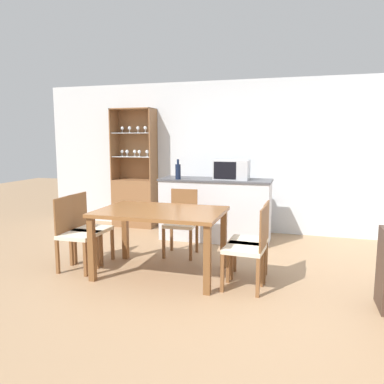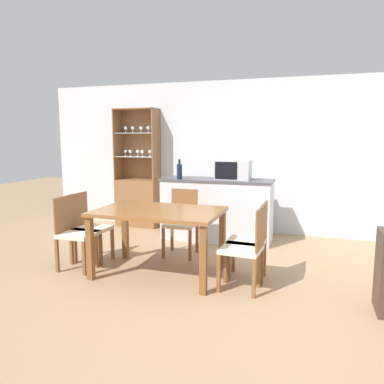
{
  "view_description": "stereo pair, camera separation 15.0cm",
  "coord_description": "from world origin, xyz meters",
  "px_view_note": "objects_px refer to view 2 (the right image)",
  "views": [
    {
      "loc": [
        1.24,
        -3.71,
        1.59
      ],
      "look_at": [
        -0.18,
        1.09,
        0.87
      ],
      "focal_mm": 35.0,
      "sensor_mm": 36.0,
      "label": 1
    },
    {
      "loc": [
        1.38,
        -3.67,
        1.59
      ],
      "look_at": [
        -0.18,
        1.09,
        0.87
      ],
      "focal_mm": 35.0,
      "sensor_mm": 36.0,
      "label": 2
    }
  ],
  "objects_px": {
    "display_cabinet": "(138,193)",
    "dining_chair_side_right_far": "(250,241)",
    "dining_chair_side_left_near": "(75,233)",
    "dining_table": "(159,218)",
    "dining_chair_head_far": "(182,222)",
    "wine_bottle": "(179,171)",
    "microwave": "(233,170)",
    "dining_chair_side_left_far": "(89,227)",
    "dining_chair_side_right_near": "(245,248)"
  },
  "relations": [
    {
      "from": "dining_chair_side_right_near",
      "to": "dining_chair_side_left_near",
      "type": "height_order",
      "value": "same"
    },
    {
      "from": "dining_chair_head_far",
      "to": "microwave",
      "type": "relative_size",
      "value": 1.7
    },
    {
      "from": "display_cabinet",
      "to": "microwave",
      "type": "height_order",
      "value": "display_cabinet"
    },
    {
      "from": "dining_chair_side_right_near",
      "to": "wine_bottle",
      "type": "height_order",
      "value": "wine_bottle"
    },
    {
      "from": "dining_chair_side_right_near",
      "to": "dining_chair_side_left_far",
      "type": "height_order",
      "value": "same"
    },
    {
      "from": "dining_chair_side_left_far",
      "to": "dining_chair_head_far",
      "type": "bearing_deg",
      "value": 123.71
    },
    {
      "from": "display_cabinet",
      "to": "microwave",
      "type": "relative_size",
      "value": 4.01
    },
    {
      "from": "dining_chair_head_far",
      "to": "wine_bottle",
      "type": "relative_size",
      "value": 2.9
    },
    {
      "from": "dining_chair_side_left_far",
      "to": "wine_bottle",
      "type": "relative_size",
      "value": 2.9
    },
    {
      "from": "dining_chair_side_right_near",
      "to": "wine_bottle",
      "type": "bearing_deg",
      "value": 43.47
    },
    {
      "from": "microwave",
      "to": "wine_bottle",
      "type": "bearing_deg",
      "value": -165.7
    },
    {
      "from": "dining_chair_side_right_far",
      "to": "microwave",
      "type": "height_order",
      "value": "microwave"
    },
    {
      "from": "dining_chair_head_far",
      "to": "dining_chair_side_left_near",
      "type": "distance_m",
      "value": 1.4
    },
    {
      "from": "dining_chair_head_far",
      "to": "microwave",
      "type": "bearing_deg",
      "value": -124.07
    },
    {
      "from": "dining_chair_side_left_far",
      "to": "microwave",
      "type": "height_order",
      "value": "microwave"
    },
    {
      "from": "display_cabinet",
      "to": "microwave",
      "type": "xyz_separation_m",
      "value": [
        1.86,
        -0.51,
        0.51
      ]
    },
    {
      "from": "display_cabinet",
      "to": "wine_bottle",
      "type": "distance_m",
      "value": 1.37
    },
    {
      "from": "display_cabinet",
      "to": "dining_chair_head_far",
      "type": "distance_m",
      "value": 1.92
    },
    {
      "from": "dining_chair_side_left_near",
      "to": "microwave",
      "type": "bearing_deg",
      "value": 137.87
    },
    {
      "from": "display_cabinet",
      "to": "wine_bottle",
      "type": "xyz_separation_m",
      "value": [
        1.06,
        -0.71,
        0.48
      ]
    },
    {
      "from": "dining_chair_side_left_near",
      "to": "microwave",
      "type": "xyz_separation_m",
      "value": [
        1.57,
        1.8,
        0.66
      ]
    },
    {
      "from": "dining_chair_head_far",
      "to": "microwave",
      "type": "xyz_separation_m",
      "value": [
        0.52,
        0.87,
        0.66
      ]
    },
    {
      "from": "display_cabinet",
      "to": "wine_bottle",
      "type": "bearing_deg",
      "value": -33.88
    },
    {
      "from": "dining_chair_head_far",
      "to": "wine_bottle",
      "type": "distance_m",
      "value": 0.96
    },
    {
      "from": "display_cabinet",
      "to": "dining_chair_side_right_far",
      "type": "distance_m",
      "value": 3.13
    },
    {
      "from": "dining_table",
      "to": "dining_chair_side_left_near",
      "type": "xyz_separation_m",
      "value": [
        -1.04,
        -0.14,
        -0.22
      ]
    },
    {
      "from": "dining_table",
      "to": "display_cabinet",
      "type": "bearing_deg",
      "value": 121.56
    },
    {
      "from": "dining_table",
      "to": "microwave",
      "type": "bearing_deg",
      "value": 72.55
    },
    {
      "from": "dining_chair_side_left_far",
      "to": "wine_bottle",
      "type": "distance_m",
      "value": 1.65
    },
    {
      "from": "dining_chair_side_left_far",
      "to": "microwave",
      "type": "bearing_deg",
      "value": 135.85
    },
    {
      "from": "dining_chair_side_right_far",
      "to": "dining_chair_side_left_far",
      "type": "bearing_deg",
      "value": 91.88
    },
    {
      "from": "dining_chair_side_left_far",
      "to": "microwave",
      "type": "xyz_separation_m",
      "value": [
        1.57,
        1.52,
        0.66
      ]
    },
    {
      "from": "dining_table",
      "to": "microwave",
      "type": "height_order",
      "value": "microwave"
    },
    {
      "from": "dining_chair_side_left_far",
      "to": "wine_bottle",
      "type": "xyz_separation_m",
      "value": [
        0.77,
        1.32,
        0.64
      ]
    },
    {
      "from": "dining_table",
      "to": "dining_chair_side_left_far",
      "type": "xyz_separation_m",
      "value": [
        -1.04,
        0.14,
        -0.22
      ]
    },
    {
      "from": "display_cabinet",
      "to": "dining_chair_side_right_near",
      "type": "relative_size",
      "value": 2.36
    },
    {
      "from": "microwave",
      "to": "dining_chair_side_left_far",
      "type": "bearing_deg",
      "value": -135.89
    },
    {
      "from": "dining_table",
      "to": "dining_chair_side_right_far",
      "type": "height_order",
      "value": "dining_chair_side_right_far"
    },
    {
      "from": "dining_table",
      "to": "dining_chair_side_left_near",
      "type": "bearing_deg",
      "value": -172.21
    },
    {
      "from": "dining_chair_head_far",
      "to": "dining_chair_side_left_near",
      "type": "xyz_separation_m",
      "value": [
        -1.04,
        -0.94,
        0.0
      ]
    },
    {
      "from": "dining_chair_side_right_far",
      "to": "dining_chair_side_left_near",
      "type": "distance_m",
      "value": 2.11
    },
    {
      "from": "dining_chair_side_left_near",
      "to": "dining_table",
      "type": "bearing_deg",
      "value": 96.62
    },
    {
      "from": "dining_chair_side_right_far",
      "to": "dining_chair_head_far",
      "type": "height_order",
      "value": "same"
    },
    {
      "from": "dining_chair_side_left_near",
      "to": "microwave",
      "type": "distance_m",
      "value": 2.48
    },
    {
      "from": "microwave",
      "to": "wine_bottle",
      "type": "relative_size",
      "value": 1.71
    },
    {
      "from": "dining_chair_side_right_far",
      "to": "wine_bottle",
      "type": "relative_size",
      "value": 2.9
    },
    {
      "from": "wine_bottle",
      "to": "dining_chair_side_left_far",
      "type": "bearing_deg",
      "value": -120.38
    },
    {
      "from": "display_cabinet",
      "to": "dining_chair_side_left_far",
      "type": "distance_m",
      "value": 2.06
    },
    {
      "from": "dining_chair_side_left_near",
      "to": "wine_bottle",
      "type": "height_order",
      "value": "wine_bottle"
    },
    {
      "from": "dining_chair_side_left_far",
      "to": "dining_chair_side_left_near",
      "type": "height_order",
      "value": "same"
    }
  ]
}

